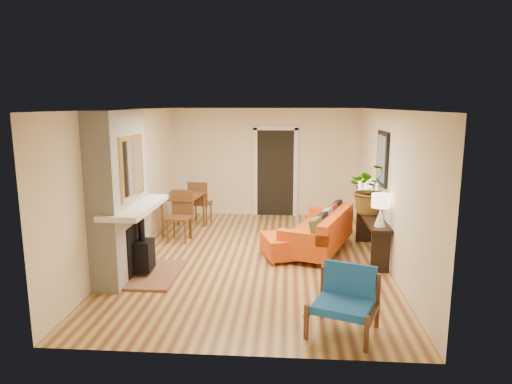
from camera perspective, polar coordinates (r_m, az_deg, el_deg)
room_shell at (r=10.48m, az=4.29°, el=2.95°), size 6.50×6.50×6.50m
fireplace at (r=7.37m, az=-16.44°, el=-0.85°), size 1.09×1.68×2.60m
sofa at (r=8.59m, az=8.26°, el=-4.94°), size 1.51×2.23×0.81m
ottoman at (r=8.14m, az=3.88°, el=-6.63°), size 1.00×1.00×0.41m
blue_chair at (r=5.70m, az=11.13°, el=-12.69°), size 0.95×0.94×0.78m
dining_table at (r=9.77m, az=-8.63°, el=-1.23°), size 0.93×1.88×1.00m
console_table at (r=8.40m, az=14.29°, el=-3.97°), size 0.34×1.85×0.72m
lamp_near at (r=7.65m, az=15.31°, el=-1.73°), size 0.30×0.30×0.54m
lamp_far at (r=9.02m, az=13.62°, el=0.24°), size 0.30×0.30×0.54m
houseplant at (r=8.50m, az=14.14°, el=0.44°), size 0.96×0.87×0.93m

